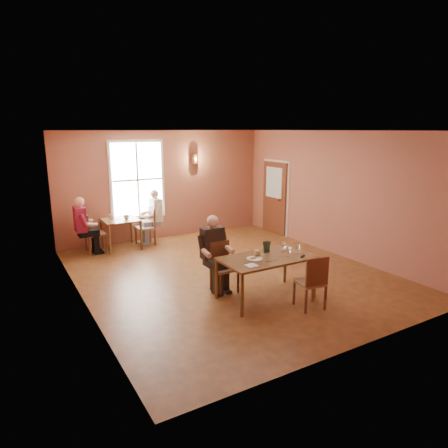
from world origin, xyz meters
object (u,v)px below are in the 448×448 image
diner_white (146,219)px  diner_maroon (93,225)px  second_table (121,234)px  main_table (266,278)px  chair_diner_white (145,227)px  chair_diner_maroon (95,233)px  chair_empty (310,281)px  chair_diner_main (224,268)px  diner_main (225,257)px

diner_white → diner_maroon: (-1.36, 0.00, 0.00)m
diner_maroon → second_table: bearing=90.0°
main_table → chair_diner_white: chair_diner_white is taller
chair_diner_maroon → diner_maroon: size_ratio=0.71×
chair_empty → diner_maroon: diner_maroon is taller
chair_diner_main → diner_white: size_ratio=0.68×
diner_white → chair_diner_maroon: (-1.33, 0.00, -0.20)m
diner_main → diner_maroon: bearing=-67.8°
chair_diner_main → chair_empty: chair_empty is taller
chair_diner_main → second_table: 3.90m
chair_diner_white → second_table: bearing=90.0°
chair_diner_maroon → chair_diner_main: bearing=22.0°
chair_diner_main → second_table: size_ratio=1.08×
chair_empty → diner_maroon: (-2.48, 5.16, 0.22)m
diner_main → chair_diner_white: diner_main is taller
main_table → chair_empty: (0.42, -0.71, 0.09)m
chair_diner_main → second_table: (-0.88, 3.79, -0.09)m
main_table → chair_diner_maroon: chair_diner_maroon is taller
chair_diner_main → diner_white: bearing=-87.0°
main_table → chair_diner_main: size_ratio=1.76×
main_table → diner_maroon: bearing=114.9°
main_table → diner_white: diner_white is taller
chair_diner_main → diner_maroon: size_ratio=0.67×
second_table → chair_diner_white: size_ratio=0.89×
diner_main → second_table: bearing=-77.0°
chair_empty → chair_diner_white: size_ratio=0.97×
diner_main → chair_diner_maroon: diner_main is taller
chair_empty → second_table: 5.46m
chair_diner_main → diner_white: (-0.20, 3.79, 0.23)m
main_table → diner_main: size_ratio=1.19×
main_table → chair_diner_white: size_ratio=1.69×
chair_diner_maroon → chair_diner_white: bearing=90.0°
chair_empty → diner_maroon: bearing=124.8°
main_table → diner_maroon: (-2.06, 4.44, 0.31)m
chair_diner_main → diner_white: diner_white is taller
chair_empty → chair_diner_maroon: bearing=124.6°
chair_diner_maroon → diner_main: bearing=21.8°
second_table → diner_maroon: diner_maroon is taller
main_table → chair_diner_main: (-0.50, 0.65, 0.08)m
diner_white → chair_diner_maroon: diner_white is taller
main_table → second_table: size_ratio=1.89×
second_table → diner_white: bearing=0.0°
chair_diner_white → diner_white: (0.03, 0.00, 0.21)m
chair_diner_white → diner_maroon: 1.35m
main_table → diner_maroon: 4.91m
diner_main → chair_diner_maroon: size_ratio=1.40×
second_table → diner_main: bearing=-77.0°
chair_diner_main → chair_empty: 1.64m
chair_empty → chair_diner_maroon: size_ratio=0.96×
chair_empty → diner_white: (-1.12, 5.16, 0.22)m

